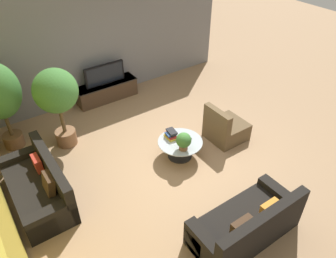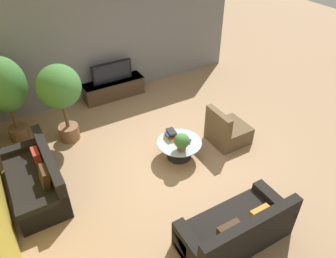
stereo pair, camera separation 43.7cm
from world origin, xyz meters
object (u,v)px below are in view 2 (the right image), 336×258
(coffee_table, at_px, (179,146))
(potted_plant_tabletop, at_px, (182,142))
(armchair_wicker, at_px, (227,131))
(couch_near_entry, at_px, (236,230))
(potted_palm_corner, at_px, (60,91))
(potted_palm_tall, at_px, (4,87))
(television, at_px, (112,72))
(couch_by_wall, at_px, (37,180))
(media_console, at_px, (114,88))

(coffee_table, bearing_deg, potted_plant_tabletop, -111.88)
(coffee_table, distance_m, armchair_wicker, 1.20)
(couch_near_entry, distance_m, potted_plant_tabletop, 2.02)
(potted_palm_corner, distance_m, potted_plant_tabletop, 2.73)
(couch_near_entry, height_order, armchair_wicker, armchair_wicker)
(couch_near_entry, height_order, potted_palm_corner, potted_palm_corner)
(potted_palm_corner, bearing_deg, potted_palm_tall, 149.17)
(potted_palm_tall, bearing_deg, television, 13.58)
(couch_by_wall, relative_size, potted_palm_corner, 1.04)
(coffee_table, xyz_separation_m, couch_by_wall, (-2.79, 0.50, 0.01))
(potted_palm_tall, bearing_deg, couch_near_entry, -61.46)
(coffee_table, bearing_deg, television, 94.30)
(armchair_wicker, distance_m, potted_palm_corner, 3.67)
(media_console, xyz_separation_m, potted_plant_tabletop, (0.13, -3.23, 0.36))
(coffee_table, bearing_deg, couch_by_wall, 169.91)
(coffee_table, distance_m, potted_plant_tabletop, 0.41)
(potted_plant_tabletop, bearing_deg, media_console, 92.34)
(couch_by_wall, relative_size, potted_palm_tall, 0.95)
(potted_plant_tabletop, bearing_deg, couch_near_entry, -96.17)
(television, height_order, potted_plant_tabletop, television)
(couch_near_entry, xyz_separation_m, potted_plant_tabletop, (0.21, 1.98, 0.32))
(armchair_wicker, height_order, potted_palm_corner, potted_palm_corner)
(media_console, relative_size, couch_near_entry, 0.90)
(coffee_table, height_order, potted_palm_corner, potted_palm_corner)
(coffee_table, distance_m, potted_palm_tall, 3.81)
(couch_near_entry, bearing_deg, media_console, -90.90)
(couch_near_entry, bearing_deg, potted_palm_corner, -69.32)
(couch_near_entry, relative_size, potted_palm_corner, 1.01)
(couch_by_wall, height_order, potted_plant_tabletop, couch_by_wall)
(television, bearing_deg, armchair_wicker, -65.25)
(media_console, bearing_deg, couch_near_entry, -90.90)
(couch_by_wall, bearing_deg, television, 134.20)
(armchair_wicker, bearing_deg, media_console, 24.74)
(television, distance_m, potted_palm_corner, 2.06)
(television, distance_m, coffee_table, 3.04)
(armchair_wicker, bearing_deg, coffee_table, 85.99)
(television, xyz_separation_m, couch_by_wall, (-2.57, -2.50, -0.46))
(media_console, bearing_deg, potted_palm_corner, -142.73)
(media_console, xyz_separation_m, couch_by_wall, (-2.57, -2.50, 0.03))
(media_console, bearing_deg, coffee_table, -85.70)
(coffee_table, bearing_deg, potted_palm_tall, 139.71)
(television, relative_size, couch_by_wall, 0.57)
(couch_by_wall, xyz_separation_m, armchair_wicker, (3.99, -0.58, -0.01))
(television, distance_m, potted_palm_tall, 2.71)
(armchair_wicker, bearing_deg, couch_near_entry, 144.78)
(potted_palm_tall, bearing_deg, coffee_table, -40.29)
(couch_by_wall, height_order, couch_near_entry, same)
(potted_palm_corner, bearing_deg, potted_plant_tabletop, -49.51)
(couch_near_entry, relative_size, potted_palm_tall, 0.92)
(potted_palm_tall, bearing_deg, potted_palm_corner, -30.83)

